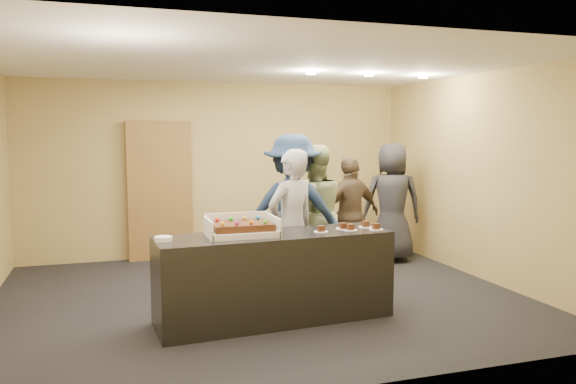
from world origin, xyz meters
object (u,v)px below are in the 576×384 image
object	(u,v)px
person_dark_suit	(392,202)
person_server_grey	(292,227)
person_brown_extra	(351,215)
serving_counter	(275,277)
person_sage_man	(314,214)
sheet_cake	(242,226)
person_navy_man	(293,212)
plate_stack	(163,239)
storage_cabinet	(160,191)
cake_box	(241,231)

from	to	relation	value
person_dark_suit	person_server_grey	bearing A→B (deg)	53.90
person_brown_extra	serving_counter	bearing A→B (deg)	31.48
person_sage_man	person_server_grey	bearing A→B (deg)	57.33
sheet_cake	person_dark_suit	xyz separation A→B (m)	(2.78, 2.07, -0.10)
sheet_cake	person_sage_man	bearing A→B (deg)	46.55
person_sage_man	person_navy_man	bearing A→B (deg)	33.56
plate_stack	person_brown_extra	world-z (taller)	person_brown_extra
storage_cabinet	person_server_grey	bearing A→B (deg)	-66.01
person_brown_extra	person_dark_suit	world-z (taller)	person_dark_suit
storage_cabinet	person_navy_man	world-z (taller)	storage_cabinet
sheet_cake	person_dark_suit	world-z (taller)	person_dark_suit
storage_cabinet	plate_stack	size ratio (longest dim) A/B	12.38
serving_counter	cake_box	world-z (taller)	cake_box
serving_counter	person_navy_man	distance (m)	1.34
sheet_cake	serving_counter	bearing A→B (deg)	0.00
person_dark_suit	person_sage_man	bearing A→B (deg)	43.38
serving_counter	sheet_cake	xyz separation A→B (m)	(-0.34, 0.00, 0.55)
plate_stack	person_dark_suit	bearing A→B (deg)	30.68
plate_stack	person_sage_man	world-z (taller)	person_sage_man
serving_counter	person_dark_suit	bearing A→B (deg)	36.52
plate_stack	person_brown_extra	xyz separation A→B (m)	(2.67, 1.63, -0.12)
sheet_cake	plate_stack	bearing A→B (deg)	-177.14
plate_stack	person_server_grey	xyz separation A→B (m)	(1.46, 0.56, -0.05)
storage_cabinet	person_sage_man	size ratio (longest dim) A/B	1.19
storage_cabinet	plate_stack	world-z (taller)	storage_cabinet
plate_stack	person_server_grey	bearing A→B (deg)	20.95
sheet_cake	person_brown_extra	xyz separation A→B (m)	(1.90, 1.60, -0.19)
serving_counter	plate_stack	xyz separation A→B (m)	(-1.11, -0.04, 0.47)
plate_stack	person_navy_man	size ratio (longest dim) A/B	0.09
serving_counter	person_server_grey	size ratio (longest dim) A/B	1.38
serving_counter	cake_box	xyz separation A→B (m)	(-0.34, 0.03, 0.50)
serving_counter	person_sage_man	bearing A→B (deg)	51.57
cake_box	plate_stack	bearing A→B (deg)	-175.25
storage_cabinet	person_dark_suit	distance (m)	3.50
sheet_cake	person_dark_suit	distance (m)	3.47
sheet_cake	person_sage_man	xyz separation A→B (m)	(1.25, 1.32, -0.11)
plate_stack	cake_box	bearing A→B (deg)	4.75
serving_counter	plate_stack	bearing A→B (deg)	178.24
person_brown_extra	person_dark_suit	size ratio (longest dim) A/B	0.90
person_sage_man	person_dark_suit	bearing A→B (deg)	-151.63
person_sage_man	person_dark_suit	world-z (taller)	person_dark_suit
plate_stack	person_dark_suit	world-z (taller)	person_dark_suit
serving_counter	person_brown_extra	distance (m)	2.26
storage_cabinet	sheet_cake	bearing A→B (deg)	-80.92
person_server_grey	person_dark_suit	xyz separation A→B (m)	(2.09, 1.55, 0.02)
plate_stack	person_sage_man	distance (m)	2.44
serving_counter	person_server_grey	world-z (taller)	person_server_grey
serving_counter	cake_box	distance (m)	0.60
person_sage_man	person_navy_man	xyz separation A→B (m)	(-0.35, -0.21, 0.07)
serving_counter	person_server_grey	distance (m)	0.76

